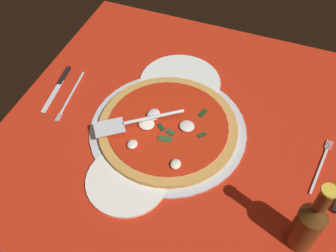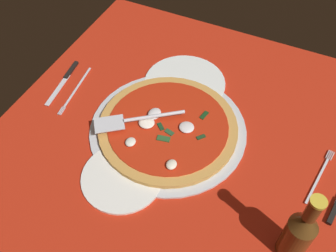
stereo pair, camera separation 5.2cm
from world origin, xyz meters
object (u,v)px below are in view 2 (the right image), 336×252
dinner_plate_right (185,83)px  place_setting_near (330,188)px  pizza (168,127)px  beer_bottle (299,233)px  place_setting_far (70,85)px  pizza_server (135,119)px  dinner_plate_left (122,177)px

dinner_plate_right → place_setting_near: 50.33cm
pizza → place_setting_near: pizza is taller
dinner_plate_right → beer_bottle: size_ratio=1.10×
place_setting_far → beer_bottle: beer_bottle is taller
place_setting_near → beer_bottle: beer_bottle is taller
pizza_server → pizza: bearing=165.3°
pizza → place_setting_near: (0.32, -43.79, -1.37)cm
pizza_server → beer_bottle: size_ratio=0.96×
dinner_plate_left → place_setting_near: (19.06, -47.49, -0.15)cm
dinner_plate_right → place_setting_far: bearing=116.5°
dinner_plate_left → place_setting_near: place_setting_near is taller
pizza → dinner_plate_left: bearing=168.8°
pizza → beer_bottle: size_ratio=1.70×
dinner_plate_left → pizza_server: bearing=15.8°
dinner_plate_left → pizza: 19.15cm
dinner_plate_right → pizza: size_ratio=0.65×
dinner_plate_right → dinner_plate_left: bearing=179.0°
dinner_plate_left → place_setting_far: 37.62cm
pizza → pizza_server: 9.06cm
pizza_server → dinner_plate_right: bearing=-139.5°
dinner_plate_left → place_setting_near: 51.18cm
place_setting_near → pizza: bearing=99.3°
place_setting_near → place_setting_far: (2.77, 78.13, 0.01)cm
dinner_plate_left → pizza: pizza is taller
beer_bottle → pizza: bearing=63.5°
dinner_plate_left → beer_bottle: beer_bottle is taller
dinner_plate_right → pizza_server: (-21.94, 5.03, 3.70)cm
dinner_plate_left → dinner_plate_right: same height
place_setting_far → beer_bottle: 76.65cm
dinner_plate_left → place_setting_near: size_ratio=0.96×
dinner_plate_right → beer_bottle: (-37.91, -41.55, 8.43)cm
dinner_plate_right → place_setting_near: place_setting_near is taller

